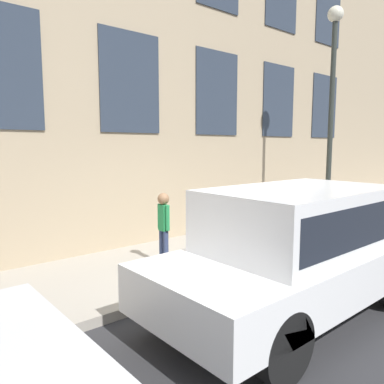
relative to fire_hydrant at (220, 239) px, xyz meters
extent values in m
plane|color=#2D2D30|center=(-0.60, 0.59, -0.58)|extent=(80.00, 80.00, 0.00)
cube|color=#A8A093|center=(0.73, 0.59, -0.51)|extent=(2.65, 60.00, 0.14)
cube|color=tan|center=(2.20, 0.59, 3.86)|extent=(0.30, 40.00, 8.88)
cube|color=#2D3847|center=(2.03, -6.81, 2.97)|extent=(0.03, 1.39, 2.03)
cube|color=#2D3847|center=(2.03, -4.34, 2.97)|extent=(0.03, 1.39, 2.03)
cube|color=#2D3847|center=(2.03, -1.88, 2.97)|extent=(0.03, 1.39, 2.03)
cube|color=#2D3847|center=(2.03, 0.59, 2.97)|extent=(0.03, 1.39, 2.03)
cube|color=#2D3847|center=(2.03, -6.81, 5.95)|extent=(0.03, 1.39, 2.03)
cylinder|color=gold|center=(0.00, 0.00, -0.42)|extent=(0.35, 0.35, 0.04)
cylinder|color=gold|center=(0.00, 0.00, -0.08)|extent=(0.26, 0.26, 0.72)
sphere|color=#A4891E|center=(0.00, 0.00, 0.28)|extent=(0.27, 0.27, 0.27)
cylinder|color=black|center=(0.00, 0.00, 0.36)|extent=(0.09, 0.09, 0.11)
cylinder|color=gold|center=(0.00, -0.18, 0.01)|extent=(0.09, 0.10, 0.09)
cylinder|color=gold|center=(0.00, 0.18, 0.01)|extent=(0.09, 0.10, 0.09)
cylinder|color=navy|center=(0.50, 0.85, -0.13)|extent=(0.09, 0.09, 0.62)
cylinder|color=navy|center=(0.63, 0.85, -0.13)|extent=(0.09, 0.09, 0.62)
cube|color=#268C4C|center=(0.56, 0.85, 0.42)|extent=(0.17, 0.12, 0.47)
cylinder|color=#268C4C|center=(0.44, 0.85, 0.43)|extent=(0.07, 0.07, 0.45)
cylinder|color=#268C4C|center=(0.68, 0.85, 0.43)|extent=(0.07, 0.07, 0.45)
sphere|color=#8C6647|center=(0.56, 0.85, 0.75)|extent=(0.21, 0.21, 0.21)
cylinder|color=black|center=(-2.76, 1.87, -0.21)|extent=(0.24, 0.74, 0.74)
cylinder|color=black|center=(-1.18, 1.87, -0.21)|extent=(0.24, 0.74, 0.74)
cylinder|color=black|center=(-1.18, -0.77, -0.21)|extent=(0.24, 0.74, 0.74)
cube|color=white|center=(-1.97, 0.55, 0.07)|extent=(1.81, 4.26, 0.56)
cube|color=white|center=(-1.97, 0.44, 0.74)|extent=(1.60, 2.64, 0.79)
cube|color=#1E232D|center=(-1.97, 0.44, 0.74)|extent=(1.61, 2.43, 0.50)
cylinder|color=#2D332D|center=(0.00, -3.67, -0.38)|extent=(0.26, 0.26, 0.12)
cylinder|color=#2D332D|center=(0.00, -3.67, 2.07)|extent=(0.12, 0.12, 5.04)
sphere|color=silver|center=(0.00, -3.67, 4.70)|extent=(0.36, 0.36, 0.36)
camera|label=1|loc=(-4.76, 4.70, 1.69)|focal=35.00mm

